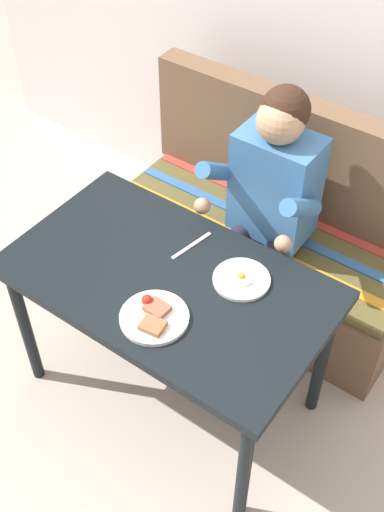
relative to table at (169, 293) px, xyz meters
The scene contains 8 objects.
ground_plane 0.65m from the table, ahead, with size 8.00×8.00×0.00m, color #B8A89A.
back_wall 1.43m from the table, 90.00° to the left, with size 4.40×0.10×2.60m, color silver.
table is the anchor object (origin of this frame).
couch 0.83m from the table, 90.00° to the left, with size 1.44×0.56×1.00m.
person 0.60m from the table, 84.10° to the left, with size 0.45×0.61×1.21m.
plate_breakfast 0.22m from the table, 66.19° to the right, with size 0.24×0.24×0.05m.
plate_eggs 0.28m from the table, 32.58° to the left, with size 0.21×0.21×0.04m.
knife 0.21m from the table, 98.46° to the left, with size 0.01×0.20×0.01m, color silver.
Camera 1 is at (1.00, -1.23, 2.43)m, focal length 44.71 mm.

